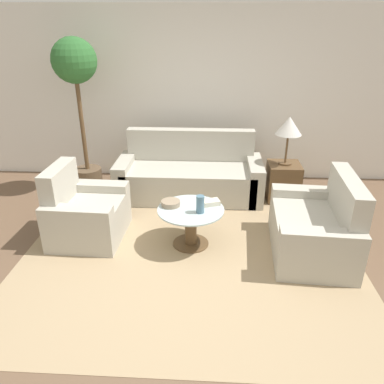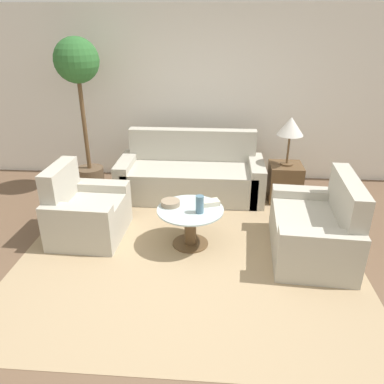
{
  "view_description": "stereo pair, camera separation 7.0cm",
  "coord_description": "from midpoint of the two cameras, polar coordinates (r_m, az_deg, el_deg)",
  "views": [
    {
      "loc": [
        0.35,
        -3.08,
        2.35
      ],
      "look_at": [
        0.12,
        0.84,
        0.55
      ],
      "focal_mm": 35.0,
      "sensor_mm": 36.0,
      "label": 1
    },
    {
      "loc": [
        0.42,
        -3.08,
        2.35
      ],
      "look_at": [
        0.12,
        0.84,
        0.55
      ],
      "focal_mm": 35.0,
      "sensor_mm": 36.0,
      "label": 2
    }
  ],
  "objects": [
    {
      "name": "table_lamp",
      "position": [
        5.23,
        15.18,
        9.49
      ],
      "size": [
        0.35,
        0.35,
        0.67
      ],
      "color": "brown",
      "rests_on": "side_table"
    },
    {
      "name": "vase",
      "position": [
        4.02,
        1.68,
        -1.89
      ],
      "size": [
        0.09,
        0.09,
        0.2
      ],
      "color": "slate",
      "rests_on": "coffee_table"
    },
    {
      "name": "loveseat",
      "position": [
        4.3,
        19.12,
        -5.53
      ],
      "size": [
        0.88,
        1.26,
        0.9
      ],
      "rotation": [
        0.0,
        0.0,
        -1.64
      ],
      "color": "#B2AD9E",
      "rests_on": "ground_plane"
    },
    {
      "name": "rug",
      "position": [
        4.37,
        0.22,
        -7.9
      ],
      "size": [
        3.65,
        3.61,
        0.01
      ],
      "color": "tan",
      "rests_on": "ground_plane"
    },
    {
      "name": "ground_plane",
      "position": [
        3.9,
        -2.25,
        -12.56
      ],
      "size": [
        14.0,
        14.0,
        0.0
      ],
      "primitive_type": "plane",
      "color": "brown"
    },
    {
      "name": "bowl",
      "position": [
        4.21,
        -2.81,
        -1.69
      ],
      "size": [
        0.21,
        0.21,
        0.06
      ],
      "color": "gray",
      "rests_on": "coffee_table"
    },
    {
      "name": "side_table",
      "position": [
        5.48,
        14.27,
        1.45
      ],
      "size": [
        0.45,
        0.45,
        0.53
      ],
      "color": "brown",
      "rests_on": "ground_plane"
    },
    {
      "name": "wall_back",
      "position": [
        5.94,
        0.55,
        14.42
      ],
      "size": [
        10.0,
        0.06,
        2.6
      ],
      "color": "white",
      "rests_on": "ground_plane"
    },
    {
      "name": "armchair",
      "position": [
        4.58,
        -15.69,
        -3.2
      ],
      "size": [
        0.81,
        0.91,
        0.88
      ],
      "rotation": [
        0.0,
        0.0,
        1.53
      ],
      "color": "#B2AD9E",
      "rests_on": "ground_plane"
    },
    {
      "name": "book_stack",
      "position": [
        4.23,
        3.23,
        -1.63
      ],
      "size": [
        0.24,
        0.18,
        0.05
      ],
      "rotation": [
        0.0,
        0.0,
        0.33
      ],
      "color": "beige",
      "rests_on": "coffee_table"
    },
    {
      "name": "coffee_table",
      "position": [
        4.22,
        0.22,
        -4.57
      ],
      "size": [
        0.75,
        0.75,
        0.46
      ],
      "color": "brown",
      "rests_on": "ground_plane"
    },
    {
      "name": "potted_plant",
      "position": [
        5.57,
        -16.39,
        15.23
      ],
      "size": [
        0.61,
        0.61,
        2.18
      ],
      "color": "brown",
      "rests_on": "ground_plane"
    },
    {
      "name": "sofa_main",
      "position": [
        5.48,
        0.24,
        2.55
      ],
      "size": [
        2.07,
        0.85,
        0.91
      ],
      "color": "#B2AD9E",
      "rests_on": "ground_plane"
    }
  ]
}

